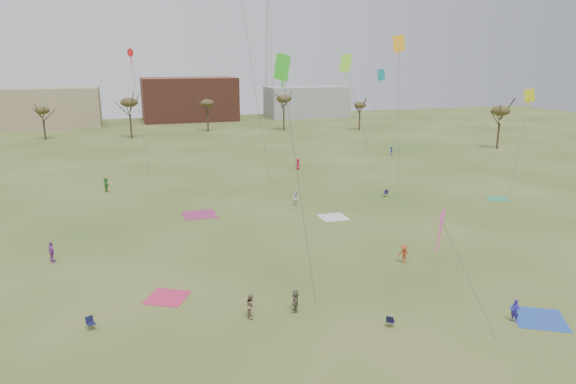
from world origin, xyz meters
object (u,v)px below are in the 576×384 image
object	(u,v)px
camp_chair_center	(390,323)
camp_chair_left	(91,326)
flyer_near_right	(515,311)
radio_tower	(268,52)
camp_chair_right	(385,195)

from	to	relation	value
camp_chair_center	camp_chair_left	bearing A→B (deg)	25.75
flyer_near_right	radio_tower	bearing A→B (deg)	150.08
flyer_near_right	camp_chair_center	size ratio (longest dim) A/B	1.82
camp_chair_left	camp_chair_right	world-z (taller)	same
flyer_near_right	camp_chair_left	world-z (taller)	flyer_near_right
flyer_near_right	camp_chair_right	world-z (taller)	flyer_near_right
flyer_near_right	camp_chair_left	xyz separation A→B (m)	(-26.94, 7.58, -0.53)
camp_chair_center	camp_chair_right	distance (m)	33.49
camp_chair_left	radio_tower	distance (m)	132.79
camp_chair_left	camp_chair_right	distance (m)	41.82
camp_chair_center	camp_chair_right	size ratio (longest dim) A/B	1.00
camp_chair_center	camp_chair_right	world-z (taller)	same
radio_tower	camp_chair_left	bearing A→B (deg)	-110.78
camp_chair_left	flyer_near_right	bearing A→B (deg)	-40.78
camp_chair_left	camp_chair_center	xyz separation A→B (m)	(18.70, -5.66, 0.00)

